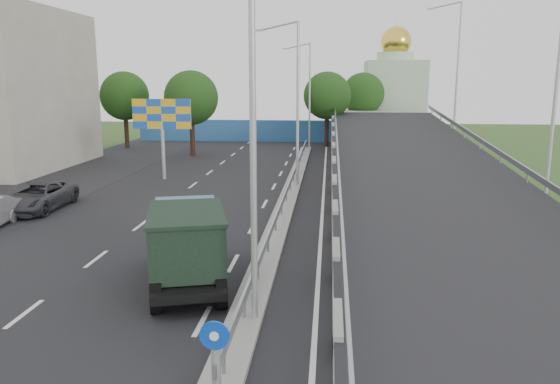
# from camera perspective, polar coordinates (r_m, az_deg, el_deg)

# --- Properties ---
(road_surface) EXTENTS (26.00, 90.00, 0.04)m
(road_surface) POSITION_cam_1_polar(r_m,az_deg,el_deg) (29.43, -5.32, -1.66)
(road_surface) COLOR black
(road_surface) RESTS_ON ground
(parking_strip) EXTENTS (8.00, 90.00, 0.05)m
(parking_strip) POSITION_cam_1_polar(r_m,az_deg,el_deg) (34.25, -27.24, -1.03)
(parking_strip) COLOR black
(parking_strip) RESTS_ON ground
(median) EXTENTS (1.00, 44.00, 0.20)m
(median) POSITION_cam_1_polar(r_m,az_deg,el_deg) (32.91, 1.08, -0.01)
(median) COLOR gray
(median) RESTS_ON ground
(overpass_ramp) EXTENTS (10.00, 50.00, 3.50)m
(overpass_ramp) POSITION_cam_1_polar(r_m,az_deg,el_deg) (32.96, 14.23, 2.56)
(overpass_ramp) COLOR gray
(overpass_ramp) RESTS_ON ground
(median_guardrail) EXTENTS (0.09, 44.00, 0.71)m
(median_guardrail) POSITION_cam_1_polar(r_m,az_deg,el_deg) (32.79, 1.08, 1.10)
(median_guardrail) COLOR gray
(median_guardrail) RESTS_ON median
(sign_bollard) EXTENTS (0.64, 0.23, 1.67)m
(sign_bollard) POSITION_cam_1_polar(r_m,az_deg,el_deg) (12.02, -6.75, -16.77)
(sign_bollard) COLOR black
(sign_bollard) RESTS_ON median
(lamp_post_near) EXTENTS (2.74, 0.18, 10.08)m
(lamp_post_near) POSITION_cam_1_polar(r_m,az_deg,el_deg) (14.36, -3.62, 7.90)
(lamp_post_near) COLOR #B2B5B7
(lamp_post_near) RESTS_ON median
(lamp_post_mid) EXTENTS (2.74, 0.18, 10.08)m
(lamp_post_mid) POSITION_cam_1_polar(r_m,az_deg,el_deg) (34.24, 1.55, 10.06)
(lamp_post_mid) COLOR #B2B5B7
(lamp_post_mid) RESTS_ON median
(lamp_post_far) EXTENTS (2.74, 0.18, 10.08)m
(lamp_post_far) POSITION_cam_1_polar(r_m,az_deg,el_deg) (54.21, 2.92, 10.62)
(lamp_post_far) COLOR #B2B5B7
(lamp_post_far) RESTS_ON median
(blue_wall) EXTENTS (30.00, 0.50, 2.40)m
(blue_wall) POSITION_cam_1_polar(r_m,az_deg,el_deg) (60.74, -0.79, 6.39)
(blue_wall) COLOR #2B629E
(blue_wall) RESTS_ON ground
(church) EXTENTS (7.00, 7.00, 13.80)m
(church) POSITION_cam_1_polar(r_m,az_deg,el_deg) (68.61, 11.82, 10.18)
(church) COLOR #B2CCAD
(church) RESTS_ON ground
(billboard) EXTENTS (4.00, 0.24, 5.50)m
(billboard) POSITION_cam_1_polar(r_m,az_deg,el_deg) (37.97, -12.24, 7.51)
(billboard) COLOR #B2B5B7
(billboard) RESTS_ON ground
(tree_left_mid) EXTENTS (4.80, 4.80, 7.60)m
(tree_left_mid) POSITION_cam_1_polar(r_m,az_deg,el_deg) (49.73, -9.26, 9.67)
(tree_left_mid) COLOR black
(tree_left_mid) RESTS_ON ground
(tree_median_far) EXTENTS (4.80, 4.80, 7.60)m
(tree_median_far) POSITION_cam_1_polar(r_m,az_deg,el_deg) (56.18, 4.96, 9.98)
(tree_median_far) COLOR black
(tree_median_far) RESTS_ON ground
(tree_left_far) EXTENTS (4.80, 4.80, 7.60)m
(tree_left_far) POSITION_cam_1_polar(r_m,az_deg,el_deg) (56.92, -15.93, 9.61)
(tree_left_far) COLOR black
(tree_left_far) RESTS_ON ground
(tree_ramp_far) EXTENTS (4.80, 4.80, 7.60)m
(tree_ramp_far) POSITION_cam_1_polar(r_m,az_deg,el_deg) (63.29, 8.68, 10.08)
(tree_ramp_far) COLOR black
(tree_ramp_far) RESTS_ON ground
(dump_truck) EXTENTS (3.71, 6.40, 2.66)m
(dump_truck) POSITION_cam_1_polar(r_m,az_deg,el_deg) (18.54, -9.72, -5.04)
(dump_truck) COLOR black
(dump_truck) RESTS_ON ground
(parked_car_c) EXTENTS (2.49, 5.29, 1.46)m
(parked_car_c) POSITION_cam_1_polar(r_m,az_deg,el_deg) (31.33, -23.99, -0.44)
(parked_car_c) COLOR #37373D
(parked_car_c) RESTS_ON ground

